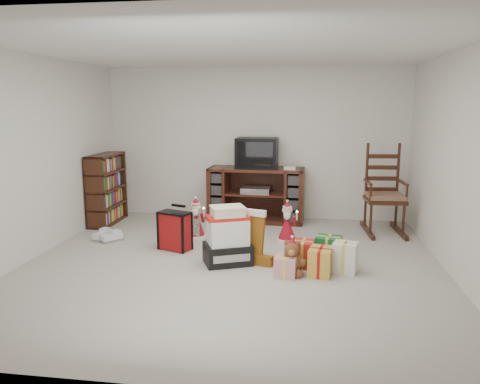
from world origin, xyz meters
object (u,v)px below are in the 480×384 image
red_suitcase (175,231)px  tv_stand (256,194)px  bookshelf (107,190)px  mrs_claus_figurine (196,222)px  rocking_chair (384,201)px  santa_figurine (287,226)px  gift_cluster (320,259)px  teddy_bear (292,259)px  gift_pile (228,239)px  crt_television (257,153)px  sneaker_pair (107,237)px

red_suitcase → tv_stand: bearing=82.7°
bookshelf → mrs_claus_figurine: 1.76m
rocking_chair → mrs_claus_figurine: rocking_chair is taller
mrs_claus_figurine → bookshelf: bearing=158.9°
santa_figurine → gift_cluster: size_ratio=0.61×
santa_figurine → gift_cluster: bearing=-69.6°
red_suitcase → teddy_bear: 1.70m
rocking_chair → teddy_bear: rocking_chair is taller
santa_figurine → bookshelf: bearing=168.1°
gift_pile → crt_television: (0.11, 2.17, 0.82)m
gift_cluster → teddy_bear: bearing=-153.3°
red_suitcase → mrs_claus_figurine: size_ratio=1.02×
gift_pile → red_suitcase: gift_pile is taller
bookshelf → crt_television: crt_television is taller
tv_stand → rocking_chair: (1.97, -0.37, 0.03)m
tv_stand → sneaker_pair: 2.46m
gift_cluster → gift_pile: bearing=175.0°
bookshelf → mrs_claus_figurine: (1.62, -0.62, -0.31)m
bookshelf → mrs_claus_figurine: bookshelf is taller
red_suitcase → crt_television: 2.14m
bookshelf → red_suitcase: 1.95m
red_suitcase → santa_figurine: bearing=43.6°
teddy_bear → santa_figurine: santa_figurine is taller
gift_pile → bookshelf: bearing=120.1°
teddy_bear → mrs_claus_figurine: size_ratio=0.66×
gift_pile → santa_figurine: 1.25m
crt_television → santa_figurine: bearing=-62.5°
mrs_claus_figurine → crt_television: crt_television is taller
gift_pile → santa_figurine: size_ratio=1.20×
tv_stand → santa_figurine: tv_stand is taller
santa_figurine → mrs_claus_figurine: (-1.31, -0.01, 0.00)m
tv_stand → gift_cluster: tv_stand is taller
bookshelf → gift_pile: bearing=-36.5°
bookshelf → teddy_bear: (3.04, -1.93, -0.37)m
gift_cluster → mrs_claus_figurine: bearing=146.7°
teddy_bear → rocking_chair: bearing=57.3°
crt_television → tv_stand: bearing=-98.7°
santa_figurine → sneaker_pair: size_ratio=1.33×
rocking_chair → sneaker_pair: 4.10m
gift_cluster → crt_television: (-0.98, 2.26, 0.98)m
sneaker_pair → mrs_claus_figurine: bearing=38.9°
rocking_chair → santa_figurine: 1.60m
tv_stand → mrs_claus_figurine: (-0.75, -1.09, -0.22)m
tv_stand → red_suitcase: (-0.89, -1.71, -0.18)m
tv_stand → crt_television: bearing=82.4°
rocking_chair → teddy_bear: 2.42m
gift_pile → teddy_bear: size_ratio=1.77×
tv_stand → gift_pile: bearing=-90.9°
gift_pile → red_suitcase: (-0.78, 0.43, -0.04)m
tv_stand → gift_pile: size_ratio=2.26×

